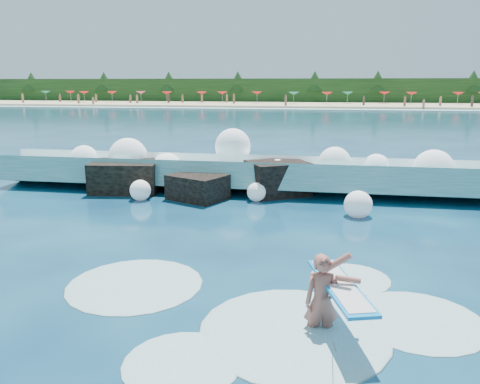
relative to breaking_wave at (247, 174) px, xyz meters
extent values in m
plane|color=#082542|center=(-0.76, -7.69, -0.58)|extent=(200.00, 200.00, 0.00)
cube|color=tan|center=(-0.76, 70.31, -0.38)|extent=(140.00, 20.00, 0.40)
cube|color=silver|center=(-0.76, 59.31, -0.54)|extent=(140.00, 5.00, 0.08)
cube|color=black|center=(-0.76, 80.31, 1.92)|extent=(140.00, 4.00, 5.00)
cube|color=teal|center=(0.00, -0.16, -0.10)|extent=(19.19, 2.92, 1.60)
cube|color=white|center=(0.00, 0.64, 0.38)|extent=(19.19, 1.35, 0.75)
cube|color=black|center=(-4.44, -1.13, -0.12)|extent=(2.68, 2.15, 1.33)
cube|color=black|center=(-1.44, -1.93, -0.22)|extent=(2.27, 2.07, 1.02)
cube|color=black|center=(1.26, -0.73, -0.08)|extent=(2.60, 2.45, 1.43)
imported|color=#9E564A|center=(2.91, -10.37, -0.05)|extent=(0.65, 0.50, 1.59)
cube|color=#0C89DA|center=(3.19, -10.32, 0.22)|extent=(1.10, 2.23, 0.05)
cube|color=silver|center=(3.19, -10.32, 0.23)|extent=(0.96, 2.03, 0.05)
cylinder|color=black|center=(3.09, -11.57, -0.13)|extent=(0.01, 0.91, 0.43)
sphere|color=white|center=(-6.68, -0.09, 0.41)|extent=(1.13, 1.13, 1.13)
sphere|color=white|center=(-4.81, 0.00, 0.53)|extent=(1.55, 1.55, 1.55)
sphere|color=white|center=(-3.14, -0.17, 0.15)|extent=(1.23, 1.23, 1.23)
sphere|color=white|center=(-0.67, 0.67, 0.98)|extent=(1.42, 1.42, 1.42)
sphere|color=white|center=(1.22, -0.31, 0.21)|extent=(0.91, 0.91, 0.91)
sphere|color=white|center=(3.31, -0.14, 0.56)|extent=(1.19, 1.19, 1.19)
sphere|color=white|center=(4.84, 0.18, 0.38)|extent=(1.01, 1.01, 1.01)
sphere|color=white|center=(6.77, -0.19, 0.42)|extent=(1.43, 1.43, 1.43)
sphere|color=white|center=(-3.39, -2.40, -0.24)|extent=(0.74, 0.74, 0.74)
sphere|color=white|center=(0.65, -1.89, -0.25)|extent=(0.66, 0.66, 0.66)
sphere|color=white|center=(3.99, -3.22, -0.21)|extent=(0.87, 0.87, 0.87)
ellipsoid|color=silver|center=(2.48, -10.45, -0.58)|extent=(3.19, 3.19, 0.16)
ellipsoid|color=silver|center=(0.92, -11.66, -0.58)|extent=(1.78, 1.78, 0.09)
ellipsoid|color=silver|center=(4.56, -9.73, -0.58)|extent=(2.31, 2.31, 0.12)
ellipsoid|color=silver|center=(-0.82, -9.17, -0.58)|extent=(2.77, 2.77, 0.14)
ellipsoid|color=silver|center=(3.51, -8.11, -0.58)|extent=(1.69, 1.69, 0.08)
cone|color=#137B65|center=(-54.52, 73.85, 1.67)|extent=(2.00, 2.00, 0.50)
cone|color=red|center=(-48.53, 73.20, 1.67)|extent=(2.00, 2.00, 0.50)
cone|color=red|center=(-44.13, 70.55, 1.67)|extent=(2.00, 2.00, 0.50)
cone|color=red|center=(-38.68, 71.55, 1.67)|extent=(2.00, 2.00, 0.50)
cone|color=#C83B69|center=(-33.04, 72.65, 1.67)|extent=(2.00, 2.00, 0.50)
cone|color=red|center=(-26.92, 70.41, 1.67)|extent=(2.00, 2.00, 0.50)
cone|color=red|center=(-20.06, 70.85, 1.67)|extent=(2.00, 2.00, 0.50)
cone|color=red|center=(-16.32, 71.97, 1.67)|extent=(2.00, 2.00, 0.50)
cone|color=red|center=(-9.70, 72.75, 1.67)|extent=(2.00, 2.00, 0.50)
cone|color=#137B65|center=(-2.55, 70.27, 1.67)|extent=(2.00, 2.00, 0.50)
cone|color=red|center=(3.42, 70.16, 1.67)|extent=(2.00, 2.00, 0.50)
cone|color=#137B65|center=(7.20, 73.09, 1.67)|extent=(2.00, 2.00, 0.50)
cone|color=red|center=(13.98, 74.76, 1.67)|extent=(2.00, 2.00, 0.50)
cone|color=red|center=(18.52, 72.97, 1.67)|extent=(2.00, 2.00, 0.50)
cone|color=red|center=(26.66, 73.69, 1.67)|extent=(2.00, 2.00, 0.50)
cube|color=#3F332D|center=(-12.42, 71.11, 0.59)|extent=(0.35, 0.22, 1.54)
cube|color=#8C664C|center=(18.67, 71.32, 0.54)|extent=(0.35, 0.22, 1.44)
cube|color=#262633|center=(25.28, 62.93, 0.57)|extent=(0.35, 0.22, 1.49)
cube|color=brown|center=(26.16, 63.34, 0.60)|extent=(0.35, 0.22, 1.55)
cube|color=#3F332D|center=(-43.30, 70.27, 0.60)|extent=(0.35, 0.22, 1.56)
cube|color=#262633|center=(-13.38, 68.47, 0.62)|extent=(0.35, 0.22, 1.59)
cube|color=#8C664C|center=(12.57, 64.88, 0.56)|extent=(0.35, 0.22, 1.48)
cube|color=#262633|center=(-54.11, 65.37, 0.62)|extent=(0.35, 0.22, 1.60)
cube|color=#8C664C|center=(-55.10, 72.75, 0.53)|extent=(0.35, 0.22, 1.41)
cube|color=#262633|center=(-11.58, 60.68, 0.22)|extent=(0.35, 0.22, 1.43)
cube|color=brown|center=(-29.21, 67.13, 0.50)|extent=(0.35, 0.22, 1.36)
cube|color=#3F332D|center=(-32.57, 69.09, 0.54)|extent=(0.35, 0.22, 1.43)
cube|color=#262633|center=(25.40, 66.62, 0.59)|extent=(0.35, 0.22, 1.54)
cube|color=#3F332D|center=(-2.29, 61.36, 0.28)|extent=(0.35, 0.22, 1.55)
cube|color=#8C664C|center=(4.81, 64.24, 0.55)|extent=(0.35, 0.22, 1.45)
cube|color=brown|center=(-41.73, 70.78, 0.53)|extent=(0.35, 0.22, 1.41)
cube|color=#3F332D|center=(17.02, 73.43, 0.56)|extent=(0.35, 0.22, 1.48)
cube|color=#8C664C|center=(23.24, 69.48, 0.51)|extent=(0.35, 0.22, 1.38)
cube|color=#262633|center=(-24.08, 71.38, 0.55)|extent=(0.35, 0.22, 1.45)
cube|color=brown|center=(-0.45, 60.75, 0.26)|extent=(0.35, 0.22, 1.51)
camera|label=1|loc=(2.81, -17.51, 3.41)|focal=35.00mm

